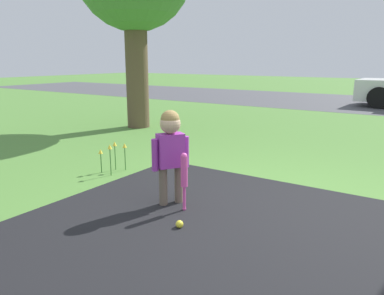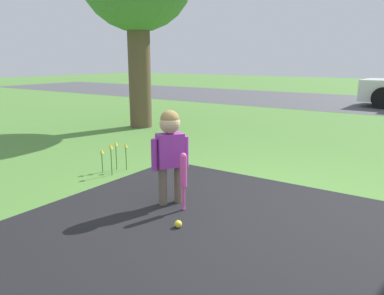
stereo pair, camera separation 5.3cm
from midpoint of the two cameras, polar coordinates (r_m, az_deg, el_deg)
ground_plane at (r=3.85m, az=12.26°, el=-9.90°), size 60.00×60.00×0.00m
child at (r=3.84m, az=-3.70°, el=0.52°), size 0.27×0.36×1.00m
baseball_bat at (r=3.72m, az=-1.61°, el=-3.99°), size 0.07×0.07×0.60m
sports_ball at (r=3.47m, az=-2.36°, el=-11.59°), size 0.07×0.07×0.07m
flower_bed at (r=5.14m, az=-12.29°, el=-0.25°), size 0.26×0.35×0.42m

